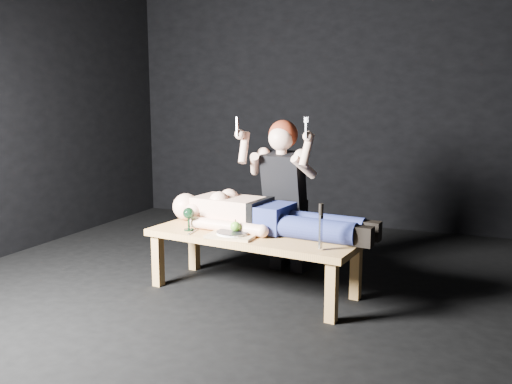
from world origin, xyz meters
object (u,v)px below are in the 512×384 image
lying_man (267,213)px  kneeling_woman (287,195)px  table (253,263)px  goblet (189,219)px  serving_tray (232,235)px  carving_knife (321,227)px

lying_man → kneeling_woman: bearing=97.0°
table → lying_man: size_ratio=0.95×
kneeling_woman → lying_man: bearing=-86.3°
kneeling_woman → goblet: bearing=-125.8°
table → kneeling_woman: (0.07, 0.57, 0.42)m
serving_tray → carving_knife: carving_knife is taller
lying_man → serving_tray: lying_man is taller
lying_man → serving_tray: bearing=-115.4°
kneeling_woman → serving_tray: (-0.17, -0.72, -0.19)m
goblet → table: bearing=11.5°
table → goblet: goblet is taller
table → lying_man: lying_man is taller
lying_man → goblet: (-0.55, -0.21, -0.05)m
table → serving_tray: 0.30m
serving_tray → goblet: size_ratio=1.94×
lying_man → serving_tray: (-0.17, -0.26, -0.13)m
kneeling_woman → serving_tray: 0.76m
serving_tray → lying_man: bearing=57.6°
table → carving_knife: bearing=-16.4°
lying_man → kneeling_woman: (0.00, 0.46, 0.06)m
lying_man → carving_knife: carving_knife is taller
kneeling_woman → serving_tray: kneeling_woman is taller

